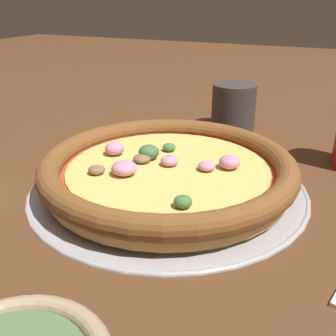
# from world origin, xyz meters

# --- Properties ---
(ground_plane) EXTENTS (3.00, 3.00, 0.00)m
(ground_plane) POSITION_xyz_m (0.00, 0.00, 0.00)
(ground_plane) COLOR #4C2D19
(pizza_tray) EXTENTS (0.34, 0.34, 0.01)m
(pizza_tray) POSITION_xyz_m (0.00, 0.00, 0.00)
(pizza_tray) COLOR #9E9EA3
(pizza_tray) RESTS_ON ground_plane
(pizza) EXTENTS (0.31, 0.31, 0.04)m
(pizza) POSITION_xyz_m (-0.00, -0.00, 0.03)
(pizza) COLOR tan
(pizza) RESTS_ON pizza_tray
(drinking_cup) EXTENTS (0.08, 0.08, 0.08)m
(drinking_cup) POSITION_xyz_m (0.01, 0.26, 0.04)
(drinking_cup) COLOR #383333
(drinking_cup) RESTS_ON ground_plane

